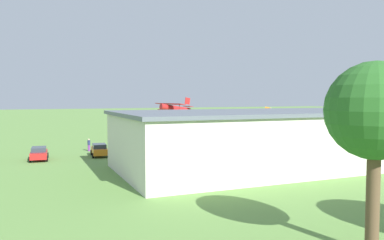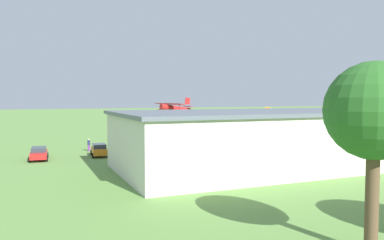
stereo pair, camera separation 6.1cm
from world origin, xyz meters
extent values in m
plane|color=#608C42|center=(0.00, 0.00, 0.00)|extent=(400.00, 400.00, 0.00)
cube|color=beige|center=(3.33, 32.19, 2.83)|extent=(32.86, 15.12, 5.65)
cube|color=slate|center=(3.33, 32.19, 5.83)|extent=(33.46, 15.73, 0.35)
cube|color=#384251|center=(3.28, 24.69, 2.32)|extent=(10.00, 0.23, 4.64)
cylinder|color=#B21E1E|center=(1.08, -3.53, 5.22)|extent=(6.78, 2.44, 2.12)
cone|color=black|center=(4.61, -2.84, 4.69)|extent=(0.95, 0.96, 0.92)
cube|color=#B21E1E|center=(1.82, -3.39, 4.93)|extent=(2.99, 9.46, 0.29)
cube|color=#B21E1E|center=(2.39, -3.27, 6.19)|extent=(2.99, 9.46, 0.29)
cube|color=#B21E1E|center=(-1.67, -4.07, 6.73)|extent=(1.27, 0.34, 1.45)
cube|color=#B21E1E|center=(-1.82, -4.10, 5.65)|extent=(1.38, 2.72, 0.21)
cylinder|color=black|center=(1.71, -4.37, 3.80)|extent=(0.65, 0.26, 0.64)
cylinder|color=black|center=(1.35, -2.51, 3.80)|extent=(0.65, 0.26, 0.64)
cylinder|color=#332D28|center=(2.68, -6.28, 5.56)|extent=(0.28, 0.13, 1.32)
cylinder|color=#332D28|center=(1.53, -0.38, 5.56)|extent=(0.28, 0.13, 1.32)
cube|color=#B7B7BC|center=(-10.95, 17.87, 0.71)|extent=(1.75, 4.49, 0.79)
cube|color=#2D3842|center=(-10.95, 17.87, 1.42)|extent=(1.54, 2.51, 0.63)
cylinder|color=black|center=(-11.82, 19.39, 0.32)|extent=(0.22, 0.64, 0.64)
cylinder|color=black|center=(-10.09, 19.40, 0.32)|extent=(0.22, 0.64, 0.64)
cylinder|color=black|center=(-11.81, 16.34, 0.32)|extent=(0.22, 0.64, 0.64)
cylinder|color=black|center=(-10.07, 16.35, 0.32)|extent=(0.22, 0.64, 0.64)
cube|color=orange|center=(19.32, 17.43, 0.68)|extent=(2.08, 4.32, 0.72)
cube|color=#2D3842|center=(19.32, 17.43, 1.30)|extent=(1.73, 2.46, 0.52)
cylinder|color=black|center=(18.55, 18.92, 0.32)|extent=(0.27, 0.66, 0.64)
cylinder|color=black|center=(20.31, 18.78, 0.32)|extent=(0.27, 0.66, 0.64)
cylinder|color=black|center=(18.33, 16.08, 0.32)|extent=(0.27, 0.66, 0.64)
cylinder|color=black|center=(20.09, 15.94, 0.32)|extent=(0.27, 0.66, 0.64)
cube|color=red|center=(26.43, 17.66, 0.68)|extent=(2.13, 4.60, 0.71)
cube|color=#2D3842|center=(26.43, 17.66, 1.29)|extent=(1.78, 2.61, 0.50)
cylinder|color=black|center=(25.62, 19.24, 0.32)|extent=(0.26, 0.65, 0.64)
cylinder|color=black|center=(27.44, 19.12, 0.32)|extent=(0.26, 0.65, 0.64)
cylinder|color=black|center=(25.41, 16.20, 0.32)|extent=(0.26, 0.65, 0.64)
cylinder|color=black|center=(27.24, 16.08, 0.32)|extent=(0.26, 0.65, 0.64)
cylinder|color=#72338C|center=(14.90, 12.97, 0.44)|extent=(0.38, 0.38, 0.89)
cylinder|color=beige|center=(14.90, 12.97, 1.20)|extent=(0.45, 0.45, 0.63)
sphere|color=brown|center=(14.90, 12.97, 1.63)|extent=(0.24, 0.24, 0.24)
cylinder|color=beige|center=(-8.06, 15.80, 0.43)|extent=(0.38, 0.38, 0.85)
cylinder|color=#33723F|center=(-8.06, 15.80, 1.16)|extent=(0.45, 0.45, 0.61)
sphere|color=#9E704C|center=(-8.06, 15.80, 1.58)|extent=(0.23, 0.23, 0.23)
cylinder|color=orange|center=(-5.38, 16.55, 0.43)|extent=(0.37, 0.37, 0.86)
cylinder|color=orange|center=(-5.38, 16.55, 1.16)|extent=(0.44, 0.44, 0.61)
sphere|color=brown|center=(-5.38, 16.55, 1.58)|extent=(0.23, 0.23, 0.23)
cylinder|color=#72338C|center=(19.86, 12.19, 0.43)|extent=(0.45, 0.45, 0.87)
cylinder|color=navy|center=(19.86, 12.19, 1.18)|extent=(0.54, 0.54, 0.62)
sphere|color=beige|center=(19.86, 12.19, 1.60)|extent=(0.24, 0.24, 0.24)
cylinder|color=brown|center=(12.81, 53.37, 2.71)|extent=(0.62, 0.62, 5.41)
sphere|color=#286023|center=(12.81, 53.37, 6.79)|extent=(4.59, 4.59, 4.59)
cylinder|color=silver|center=(-22.95, -6.21, 2.61)|extent=(0.12, 0.12, 5.22)
cone|color=orange|center=(-22.25, -6.21, 5.07)|extent=(1.32, 1.36, 0.60)
camera|label=1|loc=(27.58, 66.31, 7.37)|focal=35.96mm
camera|label=2|loc=(27.53, 66.33, 7.37)|focal=35.96mm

